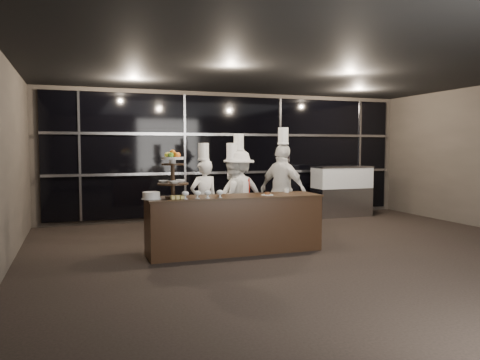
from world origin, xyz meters
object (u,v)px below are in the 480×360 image
object	(u,v)px
chef_b	(232,198)
chef_c	(239,193)
chef_a	(204,199)
chef_d	(283,190)
display_case	(342,188)
buffet_counter	(234,224)
display_stand	(173,171)
layer_cake	(151,196)

from	to	relation	value
chef_b	chef_c	distance (m)	0.18
chef_a	chef_b	world-z (taller)	chef_b
chef_a	chef_d	size ratio (longest dim) A/B	0.86
display_case	chef_b	world-z (taller)	chef_b
display_case	chef_c	size ratio (longest dim) A/B	0.73
chef_a	chef_b	xyz separation A→B (m)	(0.57, 0.13, -0.02)
buffet_counter	display_stand	distance (m)	1.33
buffet_counter	chef_a	bearing A→B (deg)	103.41
chef_a	chef_c	distance (m)	0.75
display_case	chef_d	world-z (taller)	chef_d
chef_a	display_case	bearing A→B (deg)	25.27
buffet_counter	layer_cake	size ratio (longest dim) A/B	9.47
buffet_counter	chef_c	xyz separation A→B (m)	(0.48, 1.18, 0.37)
display_stand	chef_d	world-z (taller)	chef_d
display_case	chef_a	distance (m)	4.44
layer_cake	chef_a	distance (m)	1.54
display_stand	chef_d	size ratio (longest dim) A/B	0.36
display_case	chef_b	size ratio (longest dim) A/B	0.80
chef_c	chef_b	bearing A→B (deg)	-165.16
display_stand	display_case	distance (m)	5.63
display_stand	chef_b	bearing A→B (deg)	40.57
chef_b	chef_c	size ratio (longest dim) A/B	0.91
chef_b	chef_d	xyz separation A→B (m)	(0.90, -0.32, 0.14)
display_stand	layer_cake	xyz separation A→B (m)	(-0.34, -0.05, -0.37)
chef_d	buffet_counter	bearing A→B (deg)	-146.24
layer_cake	display_case	size ratio (longest dim) A/B	0.21
layer_cake	chef_d	size ratio (longest dim) A/B	0.15
chef_a	chef_c	world-z (taller)	chef_c
chef_a	buffet_counter	bearing A→B (deg)	-76.59
chef_b	chef_a	bearing A→B (deg)	-166.97
buffet_counter	chef_a	world-z (taller)	chef_a
layer_cake	chef_d	bearing A→B (deg)	18.76
display_case	chef_b	xyz separation A→B (m)	(-3.45, -1.76, 0.07)
chef_c	chef_d	size ratio (longest dim) A/B	0.94
display_stand	chef_a	xyz separation A→B (m)	(0.76, 1.01, -0.57)
layer_cake	chef_b	bearing A→B (deg)	35.46
display_stand	layer_cake	size ratio (longest dim) A/B	2.48
display_stand	chef_c	distance (m)	1.96
layer_cake	chef_b	xyz separation A→B (m)	(1.67, 1.19, -0.22)
chef_a	chef_d	world-z (taller)	chef_d
display_stand	buffet_counter	bearing A→B (deg)	0.01
layer_cake	display_stand	bearing A→B (deg)	8.37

